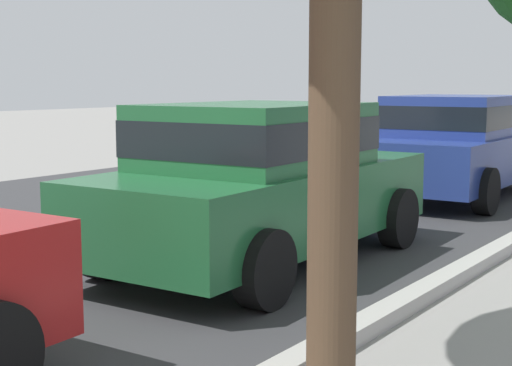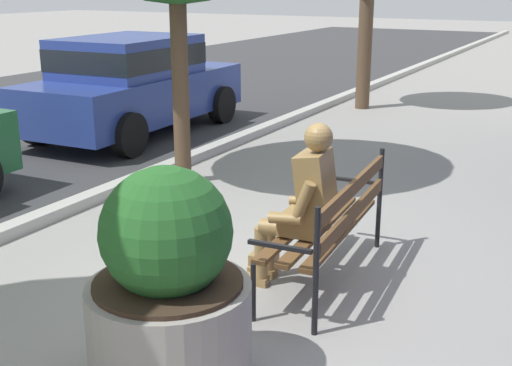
% 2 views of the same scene
% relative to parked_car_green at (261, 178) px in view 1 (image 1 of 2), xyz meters
% --- Properties ---
extents(street_surface, '(60.00, 9.00, 0.01)m').
position_rel_parked_car_green_xyz_m(street_surface, '(1.38, 2.79, -0.84)').
color(street_surface, '#38383A').
rests_on(street_surface, ground).
extents(curb_stone, '(60.00, 0.20, 0.12)m').
position_rel_parked_car_green_xyz_m(curb_stone, '(1.38, -1.81, -0.78)').
color(curb_stone, '#B2AFA8').
rests_on(curb_stone, ground).
extents(parked_car_green, '(4.16, 2.04, 1.56)m').
position_rel_parked_car_green_xyz_m(parked_car_green, '(0.00, 0.00, 0.00)').
color(parked_car_green, '#236638').
rests_on(parked_car_green, ground).
extents(parked_car_blue, '(4.16, 2.04, 1.56)m').
position_rel_parked_car_green_xyz_m(parked_car_blue, '(5.19, 0.00, 0.00)').
color(parked_car_blue, navy).
rests_on(parked_car_blue, ground).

